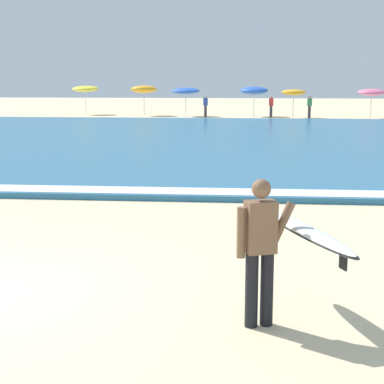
{
  "coord_description": "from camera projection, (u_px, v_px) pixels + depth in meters",
  "views": [
    {
      "loc": [
        3.3,
        -7.54,
        2.84
      ],
      "look_at": [
        2.48,
        1.73,
        1.1
      ],
      "focal_mm": 57.36,
      "sensor_mm": 36.0,
      "label": 1
    }
  ],
  "objects": [
    {
      "name": "sea",
      "position": [
        174.0,
        139.0,
        28.1
      ],
      "size": [
        120.0,
        28.0,
        0.14
      ],
      "primitive_type": "cube",
      "color": "teal",
      "rests_on": "ground"
    },
    {
      "name": "beach_umbrella_3",
      "position": [
        254.0,
        91.0,
        45.42
      ],
      "size": [
        2.06,
        2.09,
        2.25
      ],
      "color": "beige",
      "rests_on": "ground"
    },
    {
      "name": "beachgoer_near_row_mid",
      "position": [
        310.0,
        106.0,
        43.88
      ],
      "size": [
        0.32,
        0.2,
        1.58
      ],
      "color": "#383842",
      "rests_on": "ground"
    },
    {
      "name": "beachgoer_near_row_left",
      "position": [
        205.0,
        105.0,
        44.93
      ],
      "size": [
        0.32,
        0.2,
        1.58
      ],
      "color": "#383842",
      "rests_on": "ground"
    },
    {
      "name": "surfer_with_board",
      "position": [
        280.0,
        238.0,
        7.0
      ],
      "size": [
        1.32,
        2.51,
        1.73
      ],
      "color": "black",
      "rests_on": "ground"
    },
    {
      "name": "surf_foam",
      "position": [
        110.0,
        190.0,
        14.96
      ],
      "size": [
        120.0,
        0.91,
        0.01
      ],
      "primitive_type": "cube",
      "color": "white",
      "rests_on": "sea"
    },
    {
      "name": "beach_umbrella_4",
      "position": [
        294.0,
        92.0,
        43.91
      ],
      "size": [
        1.75,
        1.75,
        2.02
      ],
      "color": "beige",
      "rests_on": "ground"
    },
    {
      "name": "beach_umbrella_1",
      "position": [
        144.0,
        89.0,
        46.56
      ],
      "size": [
        1.97,
        1.99,
        2.29
      ],
      "color": "beige",
      "rests_on": "ground"
    },
    {
      "name": "beach_umbrella_5",
      "position": [
        372.0,
        92.0,
        43.48
      ],
      "size": [
        1.93,
        1.95,
        2.11
      ],
      "color": "beige",
      "rests_on": "ground"
    },
    {
      "name": "beach_umbrella_2",
      "position": [
        186.0,
        91.0,
        45.79
      ],
      "size": [
        2.08,
        2.11,
        2.17
      ],
      "color": "beige",
      "rests_on": "ground"
    },
    {
      "name": "beachgoer_near_row_right",
      "position": [
        271.0,
        106.0,
        44.35
      ],
      "size": [
        0.32,
        0.2,
        1.58
      ],
      "color": "#383842",
      "rests_on": "ground"
    },
    {
      "name": "beach_umbrella_0",
      "position": [
        85.0,
        89.0,
        47.93
      ],
      "size": [
        2.04,
        2.07,
        2.27
      ],
      "color": "beige",
      "rests_on": "ground"
    }
  ]
}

